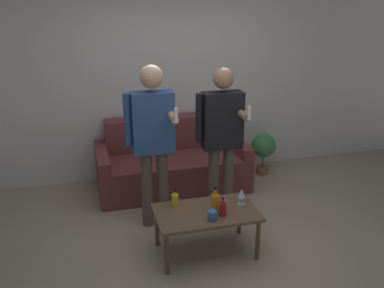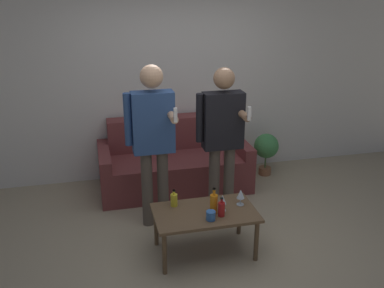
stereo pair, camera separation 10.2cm
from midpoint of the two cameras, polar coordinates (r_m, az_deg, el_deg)
ground_plane at (r=4.42m, az=3.80°, el=-13.75°), size 16.00×16.00×0.00m
wall_back at (r=5.70m, az=-1.84°, el=8.91°), size 8.00×0.06×2.70m
couch at (r=5.56m, az=-1.98°, el=-2.60°), size 1.89×0.89×0.87m
coffee_table at (r=4.16m, az=2.45°, el=-9.60°), size 0.98×0.58×0.45m
bottle_orange at (r=4.20m, az=-1.72°, el=-7.42°), size 0.07×0.07×0.17m
bottle_green at (r=4.03m, az=4.68°, el=-8.59°), size 0.06×0.06×0.19m
bottle_dark at (r=4.07m, az=3.65°, el=-7.87°), size 0.07×0.07×0.25m
wine_glass_near at (r=4.23m, az=7.19°, el=-6.69°), size 0.08×0.08×0.16m
wine_glass_far at (r=4.10m, az=4.80°, el=-7.45°), size 0.07×0.07×0.17m
cup_on_table at (r=3.98m, az=3.26°, el=-9.51°), size 0.09×0.09×0.09m
person_standing_left at (r=4.41m, az=-4.58°, el=1.30°), size 0.51×0.45×1.76m
person_standing_right at (r=4.61m, az=4.69°, el=1.60°), size 0.51×0.44×1.70m
potted_plant at (r=5.95m, az=10.35°, el=-0.50°), size 0.34×0.34×0.59m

